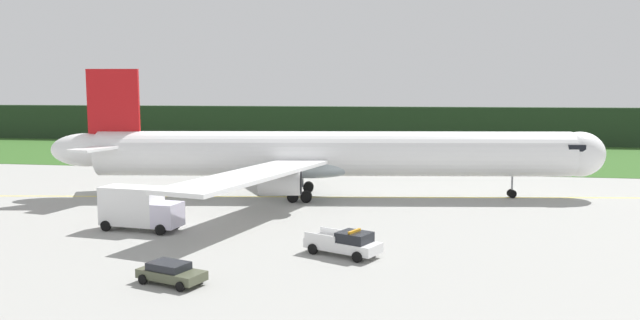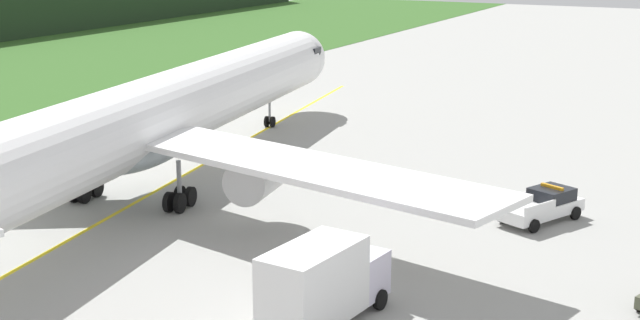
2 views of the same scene
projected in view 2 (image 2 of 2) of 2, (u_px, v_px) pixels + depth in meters
ground at (248, 220)px, 51.36m from camera, size 320.00×320.00×0.00m
taxiway_centerline_main at (160, 188)px, 57.61m from camera, size 81.48×13.03×0.01m
airliner at (152, 119)px, 55.82m from camera, size 60.51×47.19×14.02m
ops_pickup_truck at (543, 205)px, 51.03m from camera, size 5.84×4.18×1.94m
catering_truck at (322, 282)px, 37.18m from camera, size 7.09×3.33×3.82m
apron_cone at (445, 214)px, 51.52m from camera, size 0.47×0.47×0.59m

